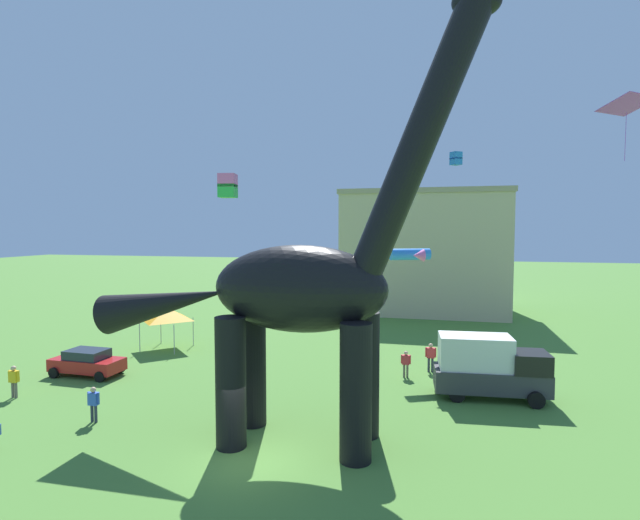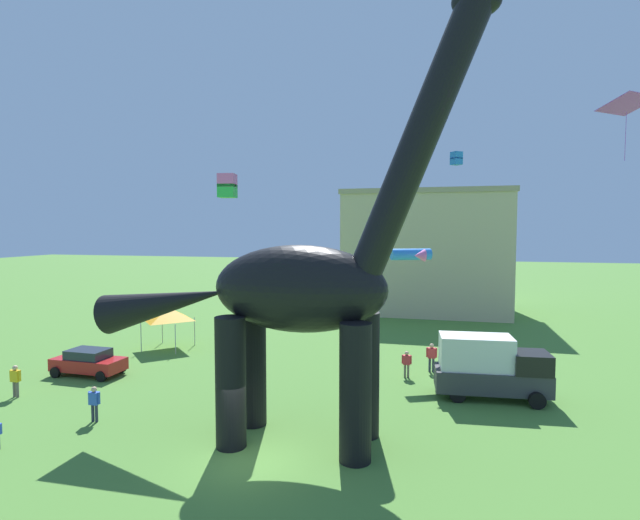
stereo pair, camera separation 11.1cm
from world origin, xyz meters
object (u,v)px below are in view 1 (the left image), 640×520
kite_near_low (412,255)px  parked_box_truck (488,366)px  person_photographer (406,361)px  person_near_flyer (431,355)px  kite_near_high (627,105)px  person_strolling_adult (94,401)px  kite_mid_center (456,158)px  person_vendor_side (14,378)px  dinosaur_sculpture (297,289)px  festival_canopy_tent (167,314)px  kite_high_right (228,186)px  parked_sedan_left (87,362)px

kite_near_low → parked_box_truck: bearing=-49.8°
person_photographer → person_near_flyer: (1.39, 1.47, 0.12)m
kite_near_high → kite_near_low: bearing=115.9°
parked_box_truck → kite_near_high: kite_near_high is taller
person_strolling_adult → kite_near_low: (13.31, 12.50, 6.09)m
person_near_flyer → kite_mid_center: kite_mid_center is taller
person_photographer → person_near_flyer: person_near_flyer is taller
person_vendor_side → person_photographer: bearing=174.1°
dinosaur_sculpture → kite_mid_center: dinosaur_sculpture is taller
person_vendor_side → kite_near_high: bearing=143.2°
person_photographer → festival_canopy_tent: 17.56m
dinosaur_sculpture → person_photographer: size_ratio=11.17×
kite_mid_center → kite_near_high: (4.67, -6.37, 0.54)m
person_photographer → kite_near_high: size_ratio=0.84×
person_photographer → kite_high_right: size_ratio=1.90×
parked_sedan_left → kite_mid_center: 23.57m
festival_canopy_tent → parked_box_truck: bearing=-13.9°
kite_mid_center → kite_near_low: bearing=106.1°
person_strolling_adult → kite_near_low: kite_near_low is taller
dinosaur_sculpture → kite_high_right: bearing=-99.3°
kite_high_right → person_photographer: bearing=66.9°
person_strolling_adult → kite_near_high: 23.35m
person_vendor_side → festival_canopy_tent: festival_canopy_tent is taller
parked_box_truck → person_near_flyer: (-2.94, 3.94, -0.59)m
person_near_flyer → person_vendor_side: (-20.71, -9.72, -0.05)m
parked_box_truck → kite_near_low: kite_near_low is taller
kite_near_high → kite_mid_center: bearing=126.3°
person_near_flyer → festival_canopy_tent: (-18.65, 1.38, 1.49)m
person_near_flyer → parked_box_truck: bearing=25.6°
person_near_flyer → kite_near_high: 18.40m
festival_canopy_tent → kite_mid_center: (19.70, -8.35, 9.28)m
dinosaur_sculpture → person_near_flyer: bearing=84.8°
kite_near_low → person_near_flyer: bearing=-39.2°
person_vendor_side → kite_near_high: kite_near_high is taller
dinosaur_sculpture → parked_box_truck: (8.08, 7.20, -4.63)m
parked_sedan_left → person_photographer: 18.79m
kite_near_high → parked_sedan_left: bearing=163.0°
dinosaur_sculpture → person_strolling_adult: bearing=-158.4°
kite_near_high → person_photographer: bearing=120.9°
parked_box_truck → parked_sedan_left: bearing=179.7°
kite_near_low → kite_near_high: bearing=-64.1°
person_vendor_side → kite_near_low: 23.04m
person_vendor_side → kite_near_low: (19.46, 10.75, 6.06)m
person_vendor_side → kite_mid_center: kite_mid_center is taller
festival_canopy_tent → kite_near_low: kite_near_low is taller
person_photographer → person_strolling_adult: 16.55m
person_photographer → kite_mid_center: bearing=-89.2°
dinosaur_sculpture → person_photographer: 11.67m
parked_sedan_left → kite_mid_center: size_ratio=7.37×
person_near_flyer → person_photographer: bearing=-54.6°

